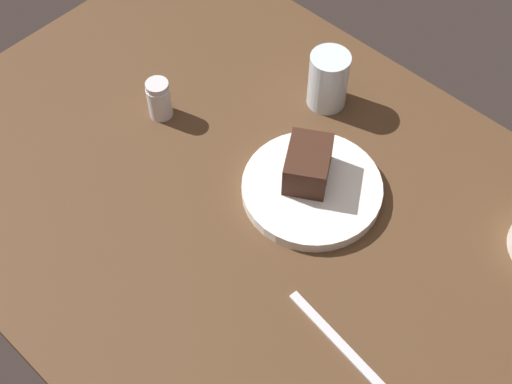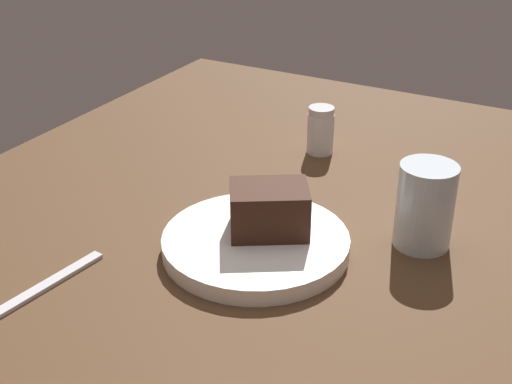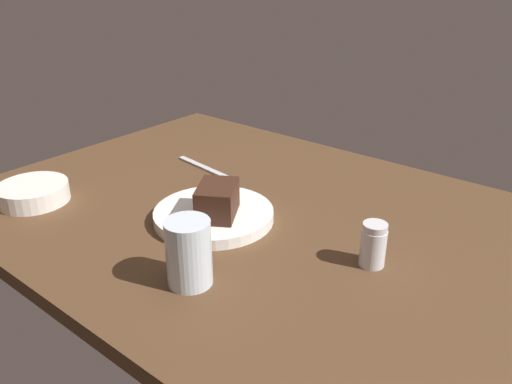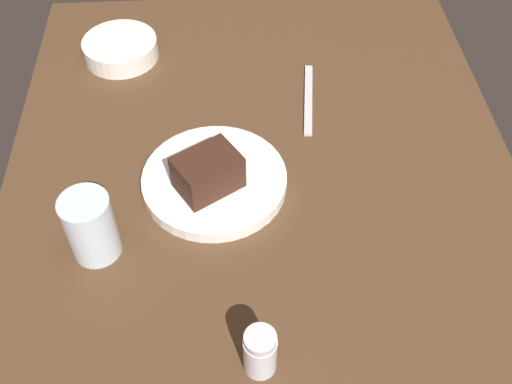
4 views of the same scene
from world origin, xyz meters
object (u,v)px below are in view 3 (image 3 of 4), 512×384
Objects in this scene: salt_shaker at (373,245)px; dessert_plate at (214,215)px; side_bowl at (33,193)px; butter_knife at (205,168)px; chocolate_cake_slice at (217,200)px; water_glass at (189,253)px.

dessert_plate is at bearing 9.47° from salt_shaker.
side_bowl is (34.78, 17.58, 0.82)cm from dessert_plate.
salt_shaker is (-31.07, -5.18, 2.70)cm from dessert_plate.
chocolate_cake_slice is at bearing 146.86° from butter_knife.
salt_shaker is at bearing -160.94° from side_bowl.
water_glass reaches higher than side_bowl.
salt_shaker is 0.70× the size of water_glass.
dessert_plate is 21.31cm from water_glass.
butter_knife is (-15.15, -35.06, -1.64)cm from side_bowl.
water_glass reaches higher than dessert_plate.
side_bowl is at bearing 0.19° from water_glass.
dessert_plate reaches higher than butter_knife.
chocolate_cake_slice reaches higher than side_bowl.
dessert_plate is 1.61× the size of side_bowl.
side_bowl is at bearing 24.52° from chocolate_cake_slice.
chocolate_cake_slice is 40.44cm from side_bowl.
chocolate_cake_slice reaches higher than salt_shaker.
chocolate_cake_slice is at bearing -155.48° from side_bowl.
chocolate_cake_slice is 1.24× the size of salt_shaker.
water_glass is at bearing 49.06° from salt_shaker.
dessert_plate is 31.62cm from salt_shaker.
butter_knife is (19.63, -17.49, -0.82)cm from dessert_plate.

